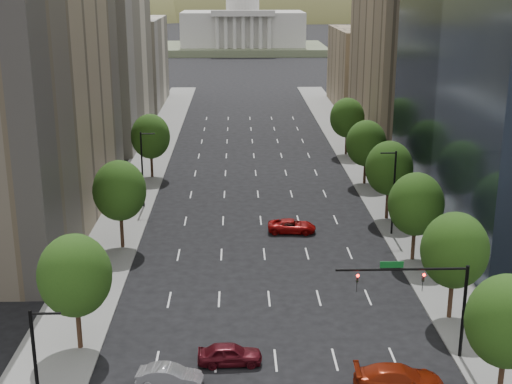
{
  "coord_description": "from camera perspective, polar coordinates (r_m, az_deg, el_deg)",
  "views": [
    {
      "loc": [
        -2.61,
        -13.81,
        25.57
      ],
      "look_at": [
        -0.96,
        44.41,
        8.0
      ],
      "focal_mm": 49.5,
      "sensor_mm": 36.0,
      "label": 1
    }
  ],
  "objects": [
    {
      "name": "filler_right",
      "position": [
        150.42,
        9.1,
        9.87
      ],
      "size": [
        14.0,
        26.0,
        16.0
      ],
      "primitive_type": "cube",
      "color": "#8C7759",
      "rests_on": "ground"
    },
    {
      "name": "filler_left",
      "position": [
        152.38,
        -10.23,
        10.28
      ],
      "size": [
        14.0,
        26.0,
        18.0
      ],
      "primitive_type": "cube",
      "color": "beige",
      "rests_on": "ground"
    },
    {
      "name": "midrise_cream_left",
      "position": [
        119.21,
        -12.75,
        12.51
      ],
      "size": [
        14.0,
        30.0,
        35.0
      ],
      "primitive_type": "cube",
      "color": "beige",
      "rests_on": "ground"
    },
    {
      "name": "sidewalk_left",
      "position": [
        79.15,
        -10.91,
        -2.32
      ],
      "size": [
        6.0,
        200.0,
        0.15
      ],
      "primitive_type": "cube",
      "color": "slate",
      "rests_on": "ground"
    },
    {
      "name": "parking_tan_right",
      "position": [
        117.59,
        12.2,
        11.26
      ],
      "size": [
        14.0,
        30.0,
        30.0
      ],
      "primitive_type": "cube",
      "color": "#8C7759",
      "rests_on": "ground"
    },
    {
      "name": "car_red_near",
      "position": [
        48.05,
        11.47,
        -14.56
      ],
      "size": [
        5.91,
        2.63,
        1.69
      ],
      "primitive_type": "imported",
      "rotation": [
        0.0,
        0.0,
        1.52
      ],
      "color": "maroon",
      "rests_on": "ground"
    },
    {
      "name": "tree_right_0",
      "position": [
        46.8,
        19.65,
        -9.82
      ],
      "size": [
        5.2,
        5.2,
        8.39
      ],
      "color": "#382316",
      "rests_on": "ground"
    },
    {
      "name": "tree_left_0",
      "position": [
        51.2,
        -14.44,
        -6.56
      ],
      "size": [
        5.2,
        5.2,
        8.75
      ],
      "color": "#382316",
      "rests_on": "ground"
    },
    {
      "name": "tree_right_3",
      "position": [
        78.18,
        10.71,
        1.91
      ],
      "size": [
        5.2,
        5.2,
        8.89
      ],
      "color": "#382316",
      "rests_on": "ground"
    },
    {
      "name": "car_silver",
      "position": [
        47.98,
        -7.0,
        -14.57
      ],
      "size": [
        4.44,
        1.97,
        1.42
      ],
      "primitive_type": "imported",
      "rotation": [
        0.0,
        0.0,
        1.46
      ],
      "color": "#98989D",
      "rests_on": "ground"
    },
    {
      "name": "streetlight_ls",
      "position": [
        41.11,
        -17.2,
        -14.32
      ],
      "size": [
        1.7,
        0.2,
        9.0
      ],
      "color": "black",
      "rests_on": "ground"
    },
    {
      "name": "traffic_signal",
      "position": [
        50.08,
        13.87,
        -7.77
      ],
      "size": [
        9.12,
        0.4,
        7.38
      ],
      "color": "black",
      "rests_on": "ground"
    },
    {
      "name": "tree_left_2",
      "position": [
        94.63,
        -8.52,
        4.46
      ],
      "size": [
        5.2,
        5.2,
        8.68
      ],
      "color": "#382316",
      "rests_on": "ground"
    },
    {
      "name": "streetlight_rn",
      "position": [
        73.64,
        11.03,
        0.12
      ],
      "size": [
        1.7,
        0.2,
        9.0
      ],
      "color": "black",
      "rests_on": "ground"
    },
    {
      "name": "car_maroon",
      "position": [
        50.05,
        -2.13,
        -12.95
      ],
      "size": [
        4.51,
        1.91,
        1.52
      ],
      "primitive_type": "imported",
      "rotation": [
        0.0,
        0.0,
        1.6
      ],
      "color": "#4C0C14",
      "rests_on": "ground"
    },
    {
      "name": "foothills",
      "position": [
        617.6,
        1.88,
        10.89
      ],
      "size": [
        720.0,
        413.0,
        263.0
      ],
      "color": "olive",
      "rests_on": "ground"
    },
    {
      "name": "tree_right_4",
      "position": [
        91.61,
        8.89,
        3.9
      ],
      "size": [
        5.2,
        5.2,
        8.46
      ],
      "color": "#382316",
      "rests_on": "ground"
    },
    {
      "name": "car_red_far",
      "position": [
        74.41,
        2.92,
        -2.76
      ],
      "size": [
        5.2,
        2.68,
        1.4
      ],
      "primitive_type": "imported",
      "rotation": [
        0.0,
        0.0,
        1.5
      ],
      "color": "#9C0B0B",
      "rests_on": "ground"
    },
    {
      "name": "streetlight_ln",
      "position": [
        82.21,
        -9.14,
        1.97
      ],
      "size": [
        1.7,
        0.2,
        9.0
      ],
      "color": "black",
      "rests_on": "ground"
    },
    {
      "name": "capitol",
      "position": [
        264.08,
        -1.08,
        13.1
      ],
      "size": [
        60.0,
        40.0,
        35.2
      ],
      "color": "#596647",
      "rests_on": "ground"
    },
    {
      "name": "tree_right_1",
      "position": [
        56.13,
        15.76,
        -4.56
      ],
      "size": [
        5.2,
        5.2,
        8.75
      ],
      "color": "#382316",
      "rests_on": "ground"
    },
    {
      "name": "tree_left_1",
      "position": [
        69.61,
        -10.97,
        0.11
      ],
      "size": [
        5.2,
        5.2,
        8.97
      ],
      "color": "#382316",
      "rests_on": "ground"
    },
    {
      "name": "tree_right_5",
      "position": [
        106.99,
        7.38,
        5.97
      ],
      "size": [
        5.2,
        5.2,
        8.75
      ],
      "color": "#382316",
      "rests_on": "ground"
    },
    {
      "name": "sidewalk_right",
      "position": [
        80.17,
        11.53,
        -2.11
      ],
      "size": [
        6.0,
        200.0,
        0.15
      ],
      "primitive_type": "cube",
      "color": "slate",
      "rests_on": "ground"
    },
    {
      "name": "tree_right_2",
      "position": [
        67.05,
        12.8,
        -0.97
      ],
      "size": [
        5.2,
        5.2,
        8.61
      ],
      "color": "#382316",
      "rests_on": "ground"
    }
  ]
}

